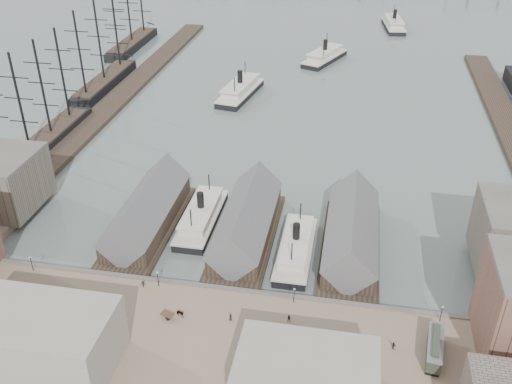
% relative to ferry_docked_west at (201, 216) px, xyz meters
% --- Properties ---
extents(ground, '(900.00, 900.00, 0.00)m').
position_rel_ferry_docked_west_xyz_m(ground, '(13.00, -21.49, -2.31)').
color(ground, '#566461').
rests_on(ground, ground).
extents(quay, '(180.00, 30.00, 2.00)m').
position_rel_ferry_docked_west_xyz_m(quay, '(13.00, -41.49, -1.31)').
color(quay, '#7B6853').
rests_on(quay, ground).
extents(seawall, '(180.00, 1.20, 2.30)m').
position_rel_ferry_docked_west_xyz_m(seawall, '(13.00, -26.69, -1.16)').
color(seawall, '#59544C').
rests_on(seawall, ground).
extents(west_wharf, '(10.00, 220.00, 1.60)m').
position_rel_ferry_docked_west_xyz_m(west_wharf, '(-55.00, 78.51, -1.51)').
color(west_wharf, '#2D231C').
rests_on(west_wharf, ground).
extents(ferry_shed_west, '(14.00, 42.00, 12.60)m').
position_rel_ferry_docked_west_xyz_m(ferry_shed_west, '(-13.00, -4.61, 2.33)').
color(ferry_shed_west, '#2D231C').
rests_on(ferry_shed_west, ground).
extents(ferry_shed_center, '(14.00, 42.00, 12.60)m').
position_rel_ferry_docked_west_xyz_m(ferry_shed_center, '(13.00, -4.61, 2.33)').
color(ferry_shed_center, '#2D231C').
rests_on(ferry_shed_center, ground).
extents(ferry_shed_east, '(14.00, 42.00, 12.60)m').
position_rel_ferry_docked_west_xyz_m(ferry_shed_east, '(39.00, -4.61, 2.33)').
color(ferry_shed_east, '#2D231C').
rests_on(ferry_shed_east, ground).
extents(street_bldg_center, '(24.00, 16.00, 10.00)m').
position_rel_ferry_docked_west_xyz_m(street_bldg_center, '(33.00, -53.49, 4.69)').
color(street_bldg_center, gray).
rests_on(street_bldg_center, quay).
extents(street_bldg_west, '(30.00, 16.00, 12.00)m').
position_rel_ferry_docked_west_xyz_m(street_bldg_west, '(-17.00, -53.49, 5.69)').
color(street_bldg_west, gray).
rests_on(street_bldg_west, quay).
extents(lamp_post_far_w, '(0.44, 0.44, 3.92)m').
position_rel_ferry_docked_west_xyz_m(lamp_post_far_w, '(-32.00, -28.49, 2.41)').
color(lamp_post_far_w, black).
rests_on(lamp_post_far_w, quay).
extents(lamp_post_near_w, '(0.44, 0.44, 3.92)m').
position_rel_ferry_docked_west_xyz_m(lamp_post_near_w, '(-2.00, -28.49, 2.41)').
color(lamp_post_near_w, black).
rests_on(lamp_post_near_w, quay).
extents(lamp_post_near_e, '(0.44, 0.44, 3.92)m').
position_rel_ferry_docked_west_xyz_m(lamp_post_near_e, '(28.00, -28.49, 2.41)').
color(lamp_post_near_e, black).
rests_on(lamp_post_near_e, quay).
extents(lamp_post_far_e, '(0.44, 0.44, 3.92)m').
position_rel_ferry_docked_west_xyz_m(lamp_post_far_e, '(58.00, -28.49, 2.41)').
color(lamp_post_far_e, black).
rests_on(lamp_post_far_e, quay).
extents(ferry_docked_west, '(8.27, 27.57, 9.85)m').
position_rel_ferry_docked_west_xyz_m(ferry_docked_west, '(0.00, 0.00, 0.00)').
color(ferry_docked_west, black).
rests_on(ferry_docked_west, ground).
extents(ferry_docked_east, '(7.97, 26.56, 9.48)m').
position_rel_ferry_docked_west_xyz_m(ferry_docked_east, '(26.00, -9.12, -0.08)').
color(ferry_docked_east, black).
rests_on(ferry_docked_east, ground).
extents(ferry_open_near, '(14.50, 32.63, 11.25)m').
position_rel_ferry_docked_west_xyz_m(ferry_open_near, '(-8.61, 90.79, 0.33)').
color(ferry_open_near, black).
rests_on(ferry_open_near, ground).
extents(ferry_open_mid, '(19.97, 31.44, 10.81)m').
position_rel_ferry_docked_west_xyz_m(ferry_open_mid, '(20.96, 141.30, 0.23)').
color(ferry_open_mid, black).
rests_on(ferry_open_mid, ground).
extents(ferry_open_far, '(13.18, 31.77, 11.01)m').
position_rel_ferry_docked_west_xyz_m(ferry_open_far, '(53.89, 205.53, 0.27)').
color(ferry_open_far, black).
rests_on(ferry_open_far, ground).
extents(sailing_ship_near, '(8.46, 58.28, 34.78)m').
position_rel_ferry_docked_west_xyz_m(sailing_ship_near, '(-62.54, 32.02, 0.25)').
color(sailing_ship_near, black).
rests_on(sailing_ship_near, ground).
extents(sailing_ship_mid, '(8.56, 49.47, 35.20)m').
position_rel_ferry_docked_west_xyz_m(sailing_ship_mid, '(-66.31, 91.41, 0.21)').
color(sailing_ship_mid, black).
rests_on(sailing_ship_mid, ground).
extents(sailing_ship_far, '(8.95, 49.70, 36.78)m').
position_rel_ferry_docked_west_xyz_m(sailing_ship_far, '(-75.16, 145.61, 0.35)').
color(sailing_ship_far, black).
rests_on(sailing_ship_far, ground).
extents(tram, '(4.10, 11.13, 3.87)m').
position_rel_ferry_docked_west_xyz_m(tram, '(55.81, -38.57, 1.67)').
color(tram, black).
rests_on(tram, quay).
extents(horse_cart_left, '(4.53, 3.67, 1.46)m').
position_rel_ferry_docked_west_xyz_m(horse_cart_left, '(-25.81, -35.38, 0.46)').
color(horse_cart_left, black).
rests_on(horse_cart_left, quay).
extents(horse_cart_center, '(5.03, 2.70, 1.69)m').
position_rel_ferry_docked_west_xyz_m(horse_cart_center, '(4.85, -37.20, 0.54)').
color(horse_cart_center, black).
rests_on(horse_cart_center, quay).
extents(horse_cart_right, '(4.78, 3.45, 1.60)m').
position_rel_ferry_docked_west_xyz_m(horse_cart_right, '(31.36, -39.51, 0.50)').
color(horse_cart_right, black).
rests_on(horse_cart_right, quay).
extents(pedestrian_0, '(0.64, 0.74, 1.71)m').
position_rel_ferry_docked_west_xyz_m(pedestrian_0, '(-27.27, -35.07, 0.55)').
color(pedestrian_0, black).
rests_on(pedestrian_0, quay).
extents(pedestrian_1, '(0.95, 1.06, 1.81)m').
position_rel_ferry_docked_west_xyz_m(pedestrian_1, '(-23.56, -39.73, 0.60)').
color(pedestrian_1, black).
rests_on(pedestrian_1, quay).
extents(pedestrian_2, '(1.15, 0.82, 1.61)m').
position_rel_ferry_docked_west_xyz_m(pedestrian_2, '(-5.18, -29.49, 0.50)').
color(pedestrian_2, black).
rests_on(pedestrian_2, quay).
extents(pedestrian_3, '(1.03, 0.65, 1.63)m').
position_rel_ferry_docked_west_xyz_m(pedestrian_3, '(-8.31, -48.36, 0.51)').
color(pedestrian_3, black).
rests_on(pedestrian_3, quay).
extents(pedestrian_4, '(0.82, 0.91, 1.56)m').
position_rel_ferry_docked_west_xyz_m(pedestrian_4, '(15.96, -36.04, 0.47)').
color(pedestrian_4, black).
rests_on(pedestrian_4, quay).
extents(pedestrian_5, '(0.68, 0.72, 1.60)m').
position_rel_ferry_docked_west_xyz_m(pedestrian_5, '(24.79, -44.85, 0.49)').
color(pedestrian_5, black).
rests_on(pedestrian_5, quay).
extents(pedestrian_6, '(0.83, 0.66, 1.67)m').
position_rel_ferry_docked_west_xyz_m(pedestrian_6, '(27.76, -34.33, 0.53)').
color(pedestrian_6, black).
rests_on(pedestrian_6, quay).
extents(pedestrian_7, '(1.28, 1.05, 1.72)m').
position_rel_ferry_docked_west_xyz_m(pedestrian_7, '(45.15, -47.49, 0.55)').
color(pedestrian_7, black).
rests_on(pedestrian_7, quay).
extents(pedestrian_8, '(1.11, 0.89, 1.77)m').
position_rel_ferry_docked_west_xyz_m(pedestrian_8, '(48.45, -38.04, 0.58)').
color(pedestrian_8, black).
rests_on(pedestrian_8, quay).
extents(pedestrian_9, '(0.81, 0.56, 1.59)m').
position_rel_ferry_docked_west_xyz_m(pedestrian_9, '(65.76, -42.85, 0.49)').
color(pedestrian_9, black).
rests_on(pedestrian_9, quay).
extents(pedestrian_10, '(0.76, 0.69, 1.70)m').
position_rel_ferry_docked_west_xyz_m(pedestrian_10, '(37.15, -39.04, 0.54)').
color(pedestrian_10, black).
rests_on(pedestrian_10, quay).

